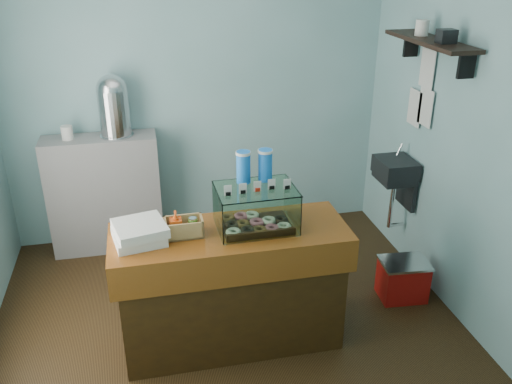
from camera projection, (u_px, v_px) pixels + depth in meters
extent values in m
plane|color=black|center=(227.00, 317.00, 4.22)|extent=(3.50, 3.50, 0.00)
cube|color=#6FA0A2|center=(196.00, 93.00, 4.96)|extent=(3.50, 0.04, 2.80)
cube|color=#6FA0A2|center=(278.00, 267.00, 2.30)|extent=(3.50, 0.04, 2.80)
cube|color=#6FA0A2|center=(458.00, 130.00, 3.97)|extent=(0.04, 3.00, 2.80)
cube|color=black|center=(396.00, 168.00, 4.63)|extent=(0.30, 0.35, 0.15)
cube|color=black|center=(407.00, 188.00, 4.74)|extent=(0.04, 0.30, 0.35)
cylinder|color=silver|center=(399.00, 150.00, 4.69)|extent=(0.02, 0.02, 0.12)
cylinder|color=silver|center=(391.00, 204.00, 4.78)|extent=(0.04, 0.04, 0.45)
cube|color=black|center=(430.00, 41.00, 3.96)|extent=(0.25, 1.00, 0.03)
cube|color=black|center=(467.00, 65.00, 3.66)|extent=(0.12, 0.03, 0.18)
cube|color=black|center=(411.00, 45.00, 4.37)|extent=(0.12, 0.03, 0.18)
cube|color=silver|center=(425.00, 107.00, 4.34)|extent=(0.01, 0.21, 0.30)
cube|color=silver|center=(415.00, 108.00, 4.52)|extent=(0.01, 0.21, 0.30)
cube|color=silver|center=(427.00, 69.00, 4.26)|extent=(0.01, 0.21, 0.30)
cube|color=#3B230B|center=(231.00, 291.00, 3.82)|extent=(1.50, 0.56, 0.84)
cube|color=#4D2A0A|center=(230.00, 235.00, 3.63)|extent=(1.60, 0.60, 0.06)
cube|color=#4D2A0A|center=(238.00, 273.00, 3.43)|extent=(1.60, 0.04, 0.18)
cube|color=gray|center=(105.00, 194.00, 4.98)|extent=(1.00, 0.32, 1.10)
cube|color=black|center=(256.00, 226.00, 3.67)|extent=(0.47, 0.34, 0.02)
torus|color=silver|center=(234.00, 232.00, 3.53)|extent=(0.10, 0.10, 0.03)
torus|color=black|center=(247.00, 231.00, 3.54)|extent=(0.10, 0.10, 0.03)
torus|color=brown|center=(260.00, 229.00, 3.56)|extent=(0.10, 0.10, 0.03)
torus|color=#C95E77|center=(272.00, 228.00, 3.58)|extent=(0.10, 0.10, 0.03)
torus|color=silver|center=(285.00, 226.00, 3.60)|extent=(0.10, 0.10, 0.03)
torus|color=black|center=(231.00, 225.00, 3.62)|extent=(0.10, 0.10, 0.03)
torus|color=brown|center=(243.00, 223.00, 3.64)|extent=(0.10, 0.10, 0.03)
torus|color=#C95E77|center=(256.00, 222.00, 3.66)|extent=(0.10, 0.10, 0.03)
torus|color=silver|center=(268.00, 221.00, 3.67)|extent=(0.10, 0.10, 0.03)
torus|color=black|center=(280.00, 219.00, 3.69)|extent=(0.10, 0.10, 0.03)
torus|color=brown|center=(228.00, 218.00, 3.71)|extent=(0.10, 0.10, 0.03)
torus|color=#C95E77|center=(240.00, 216.00, 3.73)|extent=(0.10, 0.10, 0.03)
torus|color=silver|center=(252.00, 215.00, 3.75)|extent=(0.10, 0.10, 0.03)
cube|color=white|center=(263.00, 221.00, 3.45)|extent=(0.52, 0.02, 0.28)
cube|color=white|center=(250.00, 197.00, 3.78)|extent=(0.52, 0.02, 0.28)
cube|color=white|center=(218.00, 212.00, 3.56)|extent=(0.01, 0.37, 0.28)
cube|color=white|center=(293.00, 204.00, 3.67)|extent=(0.01, 0.37, 0.28)
cube|color=white|center=(256.00, 189.00, 3.55)|extent=(0.54, 0.40, 0.01)
cube|color=silver|center=(228.00, 190.00, 3.45)|extent=(0.05, 0.01, 0.07)
cube|color=black|center=(228.00, 193.00, 3.46)|extent=(0.03, 0.02, 0.02)
cube|color=silver|center=(243.00, 188.00, 3.47)|extent=(0.05, 0.01, 0.07)
cube|color=black|center=(243.00, 191.00, 3.48)|extent=(0.03, 0.02, 0.02)
cube|color=silver|center=(258.00, 187.00, 3.49)|extent=(0.05, 0.01, 0.07)
cube|color=red|center=(258.00, 190.00, 3.50)|extent=(0.03, 0.02, 0.02)
cube|color=silver|center=(272.00, 185.00, 3.51)|extent=(0.05, 0.01, 0.07)
cube|color=black|center=(272.00, 188.00, 3.52)|extent=(0.03, 0.02, 0.02)
cube|color=silver|center=(287.00, 184.00, 3.53)|extent=(0.05, 0.01, 0.07)
cube|color=black|center=(287.00, 187.00, 3.54)|extent=(0.03, 0.02, 0.02)
cylinder|color=blue|center=(243.00, 167.00, 3.60)|extent=(0.09, 0.09, 0.22)
cylinder|color=silver|center=(243.00, 153.00, 3.55)|extent=(0.10, 0.10, 0.02)
cylinder|color=blue|center=(265.00, 165.00, 3.63)|extent=(0.09, 0.09, 0.22)
cylinder|color=silver|center=(265.00, 151.00, 3.59)|extent=(0.10, 0.10, 0.02)
cube|color=tan|center=(184.00, 234.00, 3.56)|extent=(0.25, 0.15, 0.01)
cube|color=tan|center=(185.00, 232.00, 3.48)|extent=(0.25, 0.01, 0.12)
cube|color=tan|center=(183.00, 222.00, 3.60)|extent=(0.25, 0.01, 0.12)
cube|color=tan|center=(166.00, 229.00, 3.52)|extent=(0.01, 0.15, 0.12)
cube|color=tan|center=(202.00, 225.00, 3.56)|extent=(0.01, 0.15, 0.12)
imported|color=#DB4E14|center=(176.00, 223.00, 3.52)|extent=(0.08, 0.08, 0.17)
cylinder|color=#4A8424|center=(193.00, 226.00, 3.55)|extent=(0.06, 0.06, 0.10)
cylinder|color=silver|center=(193.00, 219.00, 3.53)|extent=(0.05, 0.05, 0.01)
cube|color=silver|center=(139.00, 236.00, 3.49)|extent=(0.36, 0.36, 0.06)
cube|color=silver|center=(140.00, 228.00, 3.46)|extent=(0.37, 0.37, 0.06)
cylinder|color=silver|center=(117.00, 135.00, 4.79)|extent=(0.30, 0.30, 0.01)
cylinder|color=silver|center=(114.00, 112.00, 4.70)|extent=(0.26, 0.26, 0.40)
sphere|color=silver|center=(112.00, 90.00, 4.62)|extent=(0.26, 0.26, 0.26)
cube|color=#AC110D|center=(403.00, 280.00, 4.40)|extent=(0.38, 0.30, 0.31)
cube|color=silver|center=(405.00, 263.00, 4.33)|extent=(0.40, 0.32, 0.02)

